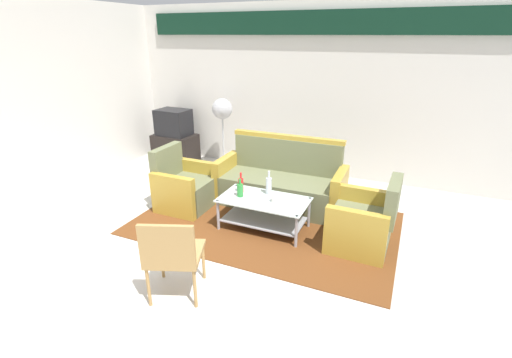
{
  "coord_description": "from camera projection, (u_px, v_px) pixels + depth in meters",
  "views": [
    {
      "loc": [
        1.74,
        -3.0,
        2.31
      ],
      "look_at": [
        0.06,
        0.8,
        0.65
      ],
      "focal_mm": 25.59,
      "sensor_mm": 36.0,
      "label": 1
    }
  ],
  "objects": [
    {
      "name": "ground_plane",
      "position": [
        222.0,
        257.0,
        4.06
      ],
      "size": [
        14.0,
        14.0,
        0.0
      ],
      "primitive_type": "plane",
      "color": "beige"
    },
    {
      "name": "cup",
      "position": [
        275.0,
        198.0,
        4.41
      ],
      "size": [
        0.08,
        0.08,
        0.1
      ],
      "primitive_type": "cylinder",
      "color": "silver",
      "rests_on": "coffee_table"
    },
    {
      "name": "wall_back",
      "position": [
        307.0,
        87.0,
        6.1
      ],
      "size": [
        6.52,
        0.19,
        2.8
      ],
      "color": "silver",
      "rests_on": "ground"
    },
    {
      "name": "couch",
      "position": [
        281.0,
        184.0,
        5.2
      ],
      "size": [
        1.81,
        0.76,
        0.96
      ],
      "rotation": [
        0.0,
        0.0,
        3.16
      ],
      "color": "#6B704C",
      "rests_on": "rug"
    },
    {
      "name": "bottle_clear",
      "position": [
        269.0,
        185.0,
        4.6
      ],
      "size": [
        0.07,
        0.07,
        0.31
      ],
      "color": "silver",
      "rests_on": "coffee_table"
    },
    {
      "name": "pedestal_fan",
      "position": [
        222.0,
        113.0,
        6.41
      ],
      "size": [
        0.36,
        0.36,
        1.27
      ],
      "color": "#2D2D33",
      "rests_on": "ground"
    },
    {
      "name": "wicker_chair",
      "position": [
        172.0,
        252.0,
        3.25
      ],
      "size": [
        0.62,
        0.62,
        0.84
      ],
      "rotation": [
        0.0,
        0.0,
        0.37
      ],
      "color": "#AD844C",
      "rests_on": "ground"
    },
    {
      "name": "rug",
      "position": [
        265.0,
        223.0,
        4.77
      ],
      "size": [
        3.3,
        2.06,
        0.01
      ],
      "primitive_type": "cube",
      "color": "brown",
      "rests_on": "ground"
    },
    {
      "name": "armchair_left",
      "position": [
        185.0,
        188.0,
        5.15
      ],
      "size": [
        0.7,
        0.76,
        0.85
      ],
      "rotation": [
        0.0,
        0.0,
        -1.57
      ],
      "color": "#6B704C",
      "rests_on": "rug"
    },
    {
      "name": "bottle_green",
      "position": [
        240.0,
        190.0,
        4.55
      ],
      "size": [
        0.08,
        0.08,
        0.24
      ],
      "color": "#2D8C38",
      "rests_on": "coffee_table"
    },
    {
      "name": "tv_stand",
      "position": [
        176.0,
        148.0,
        7.03
      ],
      "size": [
        0.8,
        0.5,
        0.52
      ],
      "primitive_type": "cube",
      "color": "black",
      "rests_on": "ground"
    },
    {
      "name": "armchair_right",
      "position": [
        364.0,
        224.0,
        4.17
      ],
      "size": [
        0.72,
        0.78,
        0.85
      ],
      "rotation": [
        0.0,
        0.0,
        1.55
      ],
      "color": "#6B704C",
      "rests_on": "rug"
    },
    {
      "name": "coffee_table",
      "position": [
        264.0,
        209.0,
        4.55
      ],
      "size": [
        1.1,
        0.6,
        0.4
      ],
      "color": "silver",
      "rests_on": "rug"
    },
    {
      "name": "television",
      "position": [
        174.0,
        122.0,
        6.85
      ],
      "size": [
        0.62,
        0.47,
        0.48
      ],
      "rotation": [
        0.0,
        0.0,
        3.1
      ],
      "color": "black",
      "rests_on": "tv_stand"
    },
    {
      "name": "bottle_red",
      "position": [
        241.0,
        185.0,
        4.65
      ],
      "size": [
        0.06,
        0.06,
        0.27
      ],
      "color": "red",
      "rests_on": "coffee_table"
    }
  ]
}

